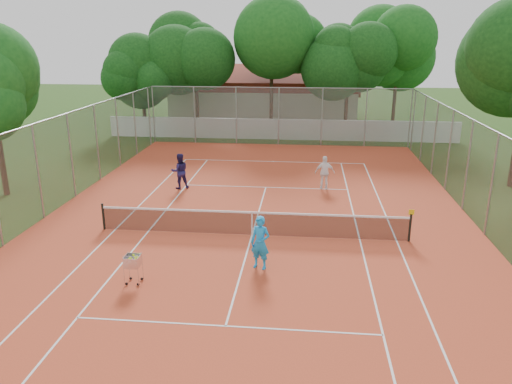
# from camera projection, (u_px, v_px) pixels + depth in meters

# --- Properties ---
(ground) EXTENTS (120.00, 120.00, 0.00)m
(ground) POSITION_uv_depth(u_px,v_px,m) (252.00, 235.00, 19.34)
(ground) COLOR #1E3B10
(ground) RESTS_ON ground
(court_pad) EXTENTS (18.00, 34.00, 0.02)m
(court_pad) POSITION_uv_depth(u_px,v_px,m) (252.00, 235.00, 19.33)
(court_pad) COLOR #C14525
(court_pad) RESTS_ON ground
(court_lines) EXTENTS (10.98, 23.78, 0.01)m
(court_lines) POSITION_uv_depth(u_px,v_px,m) (252.00, 235.00, 19.33)
(court_lines) COLOR white
(court_lines) RESTS_ON court_pad
(tennis_net) EXTENTS (11.88, 0.10, 0.98)m
(tennis_net) POSITION_uv_depth(u_px,v_px,m) (252.00, 223.00, 19.18)
(tennis_net) COLOR black
(tennis_net) RESTS_ON court_pad
(perimeter_fence) EXTENTS (18.00, 34.00, 4.00)m
(perimeter_fence) POSITION_uv_depth(u_px,v_px,m) (252.00, 186.00, 18.74)
(perimeter_fence) COLOR slate
(perimeter_fence) RESTS_ON ground
(boundary_wall) EXTENTS (26.00, 0.30, 1.50)m
(boundary_wall) POSITION_uv_depth(u_px,v_px,m) (280.00, 129.00, 37.15)
(boundary_wall) COLOR white
(boundary_wall) RESTS_ON ground
(clubhouse) EXTENTS (16.40, 9.00, 4.40)m
(clubhouse) POSITION_uv_depth(u_px,v_px,m) (265.00, 94.00, 46.40)
(clubhouse) COLOR beige
(clubhouse) RESTS_ON ground
(tropical_trees) EXTENTS (29.00, 19.00, 10.00)m
(tropical_trees) POSITION_uv_depth(u_px,v_px,m) (283.00, 68.00, 38.72)
(tropical_trees) COLOR #0E3810
(tropical_trees) RESTS_ON ground
(player_near) EXTENTS (0.76, 0.61, 1.80)m
(player_near) POSITION_uv_depth(u_px,v_px,m) (260.00, 243.00, 16.34)
(player_near) COLOR #1B97E5
(player_near) RESTS_ON court_pad
(player_far_left) EXTENTS (1.07, 0.97, 1.79)m
(player_far_left) POSITION_uv_depth(u_px,v_px,m) (180.00, 171.00, 25.00)
(player_far_left) COLOR #211B53
(player_far_left) RESTS_ON court_pad
(player_far_right) EXTENTS (1.01, 0.46, 1.68)m
(player_far_right) POSITION_uv_depth(u_px,v_px,m) (325.00, 172.00, 24.95)
(player_far_right) COLOR white
(player_far_right) RESTS_ON court_pad
(ball_hopper) EXTENTS (0.60, 0.60, 1.01)m
(ball_hopper) POSITION_uv_depth(u_px,v_px,m) (133.00, 268.00, 15.43)
(ball_hopper) COLOR silver
(ball_hopper) RESTS_ON court_pad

